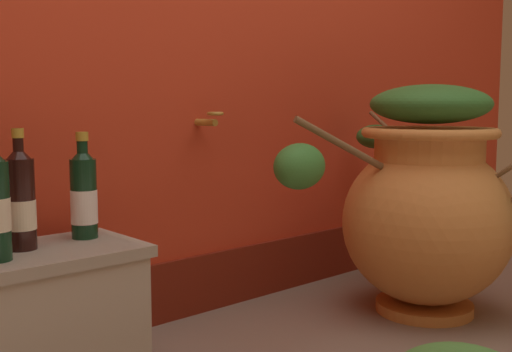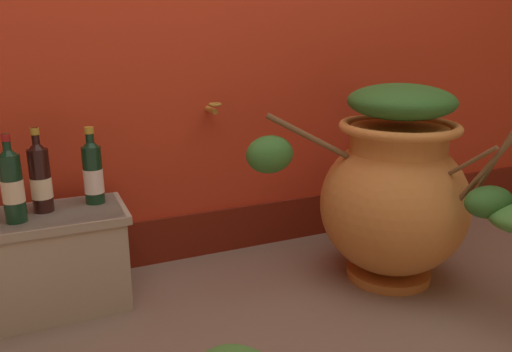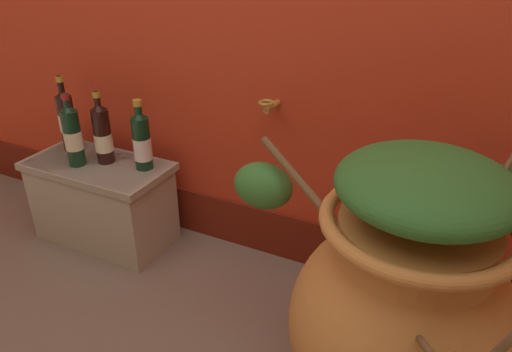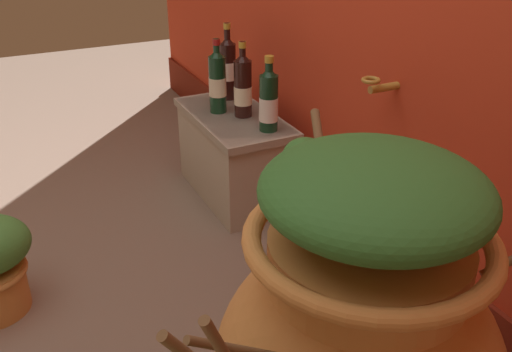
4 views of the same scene
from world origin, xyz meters
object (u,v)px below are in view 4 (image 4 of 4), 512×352
(terracotta_urn, at_px, (355,345))
(wine_bottle_back, at_px, (228,67))
(wine_bottle_right, at_px, (217,80))
(wine_bottle_middle, at_px, (269,100))
(wine_bottle_left, at_px, (243,85))

(terracotta_urn, bearing_deg, wine_bottle_back, 165.89)
(terracotta_urn, bearing_deg, wine_bottle_right, 168.68)
(wine_bottle_middle, relative_size, wine_bottle_back, 0.88)
(wine_bottle_left, bearing_deg, wine_bottle_right, -140.41)
(wine_bottle_left, distance_m, wine_bottle_right, 0.11)
(wine_bottle_left, bearing_deg, wine_bottle_middle, 7.38)
(wine_bottle_left, distance_m, wine_bottle_middle, 0.18)
(terracotta_urn, xyz_separation_m, wine_bottle_middle, (-1.11, 0.37, 0.10))
(wine_bottle_left, xyz_separation_m, wine_bottle_back, (-0.22, 0.03, 0.01))
(terracotta_urn, relative_size, wine_bottle_middle, 3.57)
(terracotta_urn, height_order, wine_bottle_back, terracotta_urn)
(wine_bottle_left, distance_m, wine_bottle_back, 0.22)
(terracotta_urn, height_order, wine_bottle_middle, terracotta_urn)
(terracotta_urn, distance_m, wine_bottle_back, 1.56)
(wine_bottle_left, relative_size, wine_bottle_right, 1.00)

